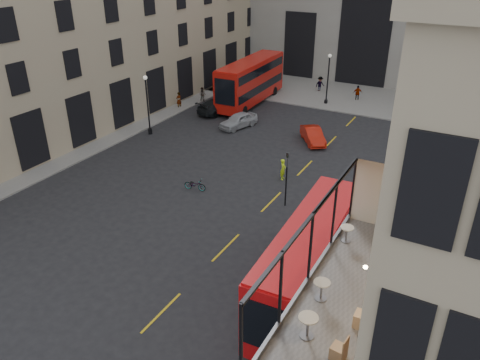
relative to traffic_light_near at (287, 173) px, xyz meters
The scene contains 29 objects.
ground 12.28m from the traffic_light_near, 85.24° to the right, with size 140.00×140.00×0.00m, color black.
host_building_main 17.11m from the traffic_light_near, 47.61° to the right, with size 7.26×11.40×15.10m.
host_frontage 14.15m from the traffic_light_near, 57.99° to the right, with size 3.00×11.00×4.50m, color tan.
cafe_floor 14.31m from the traffic_light_near, 57.99° to the right, with size 3.00×10.00×0.10m, color slate.
pavement_far 26.58m from the traffic_light_near, 100.89° to the left, with size 40.00×12.00×0.12m, color slate.
pavement_left 21.13m from the traffic_light_near, behind, with size 8.00×48.00×0.12m, color slate.
traffic_light_near is the anchor object (origin of this frame).
traffic_light_far 21.26m from the traffic_light_near, 131.19° to the left, with size 0.16×0.20×3.80m.
street_lamp_a 17.09m from the traffic_light_near, 159.44° to the left, with size 0.36×0.36×5.33m.
street_lamp_b 22.56m from the traffic_light_near, 102.80° to the left, with size 0.36×0.36×5.33m.
bus_near 8.84m from the traffic_light_near, 59.40° to the right, with size 2.83×10.35×4.09m.
bus_far 22.12m from the traffic_light_near, 123.62° to the left, with size 3.07×11.63×4.60m.
car_a 15.09m from the traffic_light_near, 130.83° to the left, with size 1.61×4.00×1.36m, color #9DA0A4.
car_b 11.57m from the traffic_light_near, 101.97° to the left, with size 1.37×3.94×1.30m, color #B91A0B.
car_c 19.59m from the traffic_light_near, 133.78° to the left, with size 2.06×5.07×1.47m, color black.
bicycle 6.81m from the traffic_light_near, behind, with size 0.55×1.58×0.83m, color gray.
cyclist 4.21m from the traffic_light_near, 116.58° to the left, with size 0.58×0.38×1.59m, color #C2E918.
pedestrian_a 23.61m from the traffic_light_near, 136.22° to the left, with size 0.78×0.61×1.60m, color gray.
pedestrian_b 27.09m from the traffic_light_near, 105.45° to the left, with size 1.16×0.66×1.79m, color gray.
pedestrian_c 24.99m from the traffic_light_near, 95.58° to the left, with size 1.00×0.42×1.70m, color gray.
pedestrian_d 25.05m from the traffic_light_near, 84.01° to the left, with size 0.90×0.59×1.85m, color gray.
pedestrian_e 22.44m from the traffic_light_near, 143.52° to the left, with size 0.63×0.41×1.72m, color gray.
cafe_table_near 16.26m from the traffic_light_near, 64.36° to the right, with size 0.62×0.62×0.78m.
cafe_table_mid 14.54m from the traffic_light_near, 61.99° to the right, with size 0.58×0.58×0.72m.
cafe_table_far 11.23m from the traffic_light_near, 54.03° to the right, with size 0.54×0.54×0.68m.
cafe_chair_a 17.05m from the traffic_light_near, 61.45° to the right, with size 0.47×0.47×0.85m.
cafe_chair_b 15.81m from the traffic_light_near, 57.89° to the right, with size 0.47×0.47×0.94m.
cafe_chair_c 14.51m from the traffic_light_near, 54.15° to the right, with size 0.47×0.47×0.85m.
cafe_chair_d 12.75m from the traffic_light_near, 46.86° to the right, with size 0.46×0.46×0.84m.
Camera 1 is at (9.30, -12.85, 15.50)m, focal length 35.00 mm.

